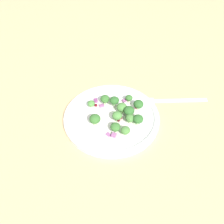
{
  "coord_description": "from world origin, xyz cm",
  "views": [
    {
      "loc": [
        29.3,
        35.06,
        52.36
      ],
      "look_at": [
        -0.13,
        -2.25,
        2.7
      ],
      "focal_mm": 43.19,
      "sensor_mm": 36.0,
      "label": 1
    }
  ],
  "objects_px": {
    "broccoli_floret_0": "(115,127)",
    "broccoli_floret_1": "(130,118)",
    "broccoli_floret_2": "(129,111)",
    "fork": "(170,100)",
    "plate": "(112,117)"
  },
  "relations": [
    {
      "from": "broccoli_floret_1",
      "to": "fork",
      "type": "distance_m",
      "value": 0.15
    },
    {
      "from": "broccoli_floret_2",
      "to": "fork",
      "type": "distance_m",
      "value": 0.14
    },
    {
      "from": "broccoli_floret_2",
      "to": "fork",
      "type": "relative_size",
      "value": 0.17
    },
    {
      "from": "broccoli_floret_0",
      "to": "fork",
      "type": "distance_m",
      "value": 0.2
    },
    {
      "from": "broccoli_floret_2",
      "to": "fork",
      "type": "height_order",
      "value": "broccoli_floret_2"
    },
    {
      "from": "broccoli_floret_2",
      "to": "fork",
      "type": "bearing_deg",
      "value": 172.8
    },
    {
      "from": "broccoli_floret_0",
      "to": "plate",
      "type": "bearing_deg",
      "value": -119.38
    },
    {
      "from": "broccoli_floret_0",
      "to": "broccoli_floret_1",
      "type": "relative_size",
      "value": 1.08
    },
    {
      "from": "broccoli_floret_2",
      "to": "fork",
      "type": "xyz_separation_m",
      "value": [
        -0.14,
        0.02,
        -0.03
      ]
    },
    {
      "from": "plate",
      "to": "broccoli_floret_1",
      "type": "height_order",
      "value": "broccoli_floret_1"
    },
    {
      "from": "broccoli_floret_1",
      "to": "fork",
      "type": "height_order",
      "value": "broccoli_floret_1"
    },
    {
      "from": "broccoli_floret_2",
      "to": "broccoli_floret_0",
      "type": "bearing_deg",
      "value": 16.24
    },
    {
      "from": "fork",
      "to": "broccoli_floret_1",
      "type": "bearing_deg",
      "value": -0.18
    },
    {
      "from": "plate",
      "to": "broccoli_floret_0",
      "type": "height_order",
      "value": "broccoli_floret_0"
    },
    {
      "from": "plate",
      "to": "broccoli_floret_2",
      "type": "xyz_separation_m",
      "value": [
        -0.03,
        0.03,
        0.03
      ]
    }
  ]
}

